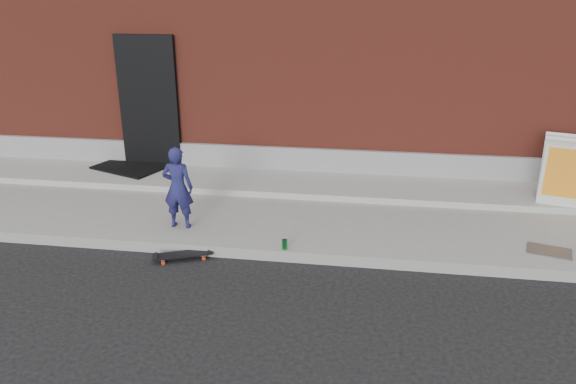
% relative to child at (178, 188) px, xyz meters
% --- Properties ---
extents(ground, '(80.00, 80.00, 0.00)m').
position_rel_child_xyz_m(ground, '(1.30, -0.56, -0.73)').
color(ground, black).
rests_on(ground, ground).
extents(sidewalk, '(20.00, 3.00, 0.15)m').
position_rel_child_xyz_m(sidewalk, '(1.30, 0.94, -0.65)').
color(sidewalk, gray).
rests_on(sidewalk, ground).
extents(apron, '(20.00, 1.20, 0.10)m').
position_rel_child_xyz_m(apron, '(1.30, 1.84, -0.53)').
color(apron, gray).
rests_on(apron, sidewalk).
extents(building, '(20.00, 8.10, 5.00)m').
position_rel_child_xyz_m(building, '(1.30, 6.44, 1.77)').
color(building, maroon).
rests_on(building, ground).
extents(child, '(0.42, 0.28, 1.16)m').
position_rel_child_xyz_m(child, '(0.00, 0.00, 0.00)').
color(child, '#1A1B4B').
rests_on(child, sidewalk).
extents(skateboard, '(0.76, 0.46, 0.08)m').
position_rel_child_xyz_m(skateboard, '(0.25, -0.68, -0.66)').
color(skateboard, '#B12A12').
rests_on(skateboard, ground).
extents(pizza_sign, '(0.77, 0.85, 1.02)m').
position_rel_child_xyz_m(pizza_sign, '(5.39, 1.42, 0.03)').
color(pizza_sign, silver).
rests_on(pizza_sign, apron).
extents(soda_can, '(0.09, 0.09, 0.13)m').
position_rel_child_xyz_m(soda_can, '(1.55, -0.48, -0.51)').
color(soda_can, '#1A8331').
rests_on(soda_can, sidewalk).
extents(doormat, '(1.45, 1.33, 0.03)m').
position_rel_child_xyz_m(doormat, '(-1.60, 2.14, -0.46)').
color(doormat, black).
rests_on(doormat, apron).
extents(utility_plate, '(0.60, 0.47, 0.02)m').
position_rel_child_xyz_m(utility_plate, '(4.89, -0.06, -0.57)').
color(utility_plate, '#58575D').
rests_on(utility_plate, sidewalk).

